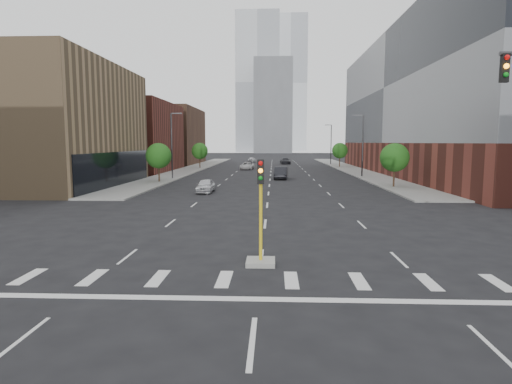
# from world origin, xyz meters

# --- Properties ---
(sidewalk_left_far) EXTENTS (5.00, 92.00, 0.15)m
(sidewalk_left_far) POSITION_xyz_m (-15.00, 74.00, 0.07)
(sidewalk_left_far) COLOR gray
(sidewalk_left_far) RESTS_ON ground
(sidewalk_right_far) EXTENTS (5.00, 92.00, 0.15)m
(sidewalk_right_far) POSITION_xyz_m (15.00, 74.00, 0.07)
(sidewalk_right_far) COLOR gray
(sidewalk_right_far) RESTS_ON ground
(building_left_mid) EXTENTS (20.00, 24.00, 14.00)m
(building_left_mid) POSITION_xyz_m (-27.50, 40.00, 7.00)
(building_left_mid) COLOR #957754
(building_left_mid) RESTS_ON ground
(building_left_far_a) EXTENTS (20.00, 22.00, 12.00)m
(building_left_far_a) POSITION_xyz_m (-27.50, 66.00, 6.00)
(building_left_far_a) COLOR brown
(building_left_far_a) RESTS_ON ground
(building_left_far_b) EXTENTS (20.00, 24.00, 13.00)m
(building_left_far_b) POSITION_xyz_m (-27.50, 92.00, 6.50)
(building_left_far_b) COLOR brown
(building_left_far_b) RESTS_ON ground
(building_right_main) EXTENTS (24.00, 70.00, 22.00)m
(building_right_main) POSITION_xyz_m (29.50, 60.00, 11.00)
(building_right_main) COLOR brown
(building_right_main) RESTS_ON ground
(tower_left) EXTENTS (22.00, 22.00, 70.00)m
(tower_left) POSITION_xyz_m (-8.00, 220.00, 35.00)
(tower_left) COLOR #B2B7BC
(tower_left) RESTS_ON ground
(tower_right) EXTENTS (20.00, 20.00, 80.00)m
(tower_right) POSITION_xyz_m (10.00, 260.00, 40.00)
(tower_right) COLOR #B2B7BC
(tower_right) RESTS_ON ground
(tower_mid) EXTENTS (18.00, 18.00, 44.00)m
(tower_mid) POSITION_xyz_m (0.00, 200.00, 22.00)
(tower_mid) COLOR slate
(tower_mid) RESTS_ON ground
(median_traffic_signal) EXTENTS (1.20, 1.20, 4.40)m
(median_traffic_signal) POSITION_xyz_m (0.00, 8.97, 0.97)
(median_traffic_signal) COLOR #999993
(median_traffic_signal) RESTS_ON ground
(streetlight_right_a) EXTENTS (1.60, 0.22, 9.07)m
(streetlight_right_a) POSITION_xyz_m (13.41, 55.00, 5.01)
(streetlight_right_a) COLOR #2D2D30
(streetlight_right_a) RESTS_ON ground
(streetlight_right_b) EXTENTS (1.60, 0.22, 9.07)m
(streetlight_right_b) POSITION_xyz_m (13.41, 90.00, 5.01)
(streetlight_right_b) COLOR #2D2D30
(streetlight_right_b) RESTS_ON ground
(streetlight_left) EXTENTS (1.60, 0.22, 9.07)m
(streetlight_left) POSITION_xyz_m (-13.41, 50.00, 5.01)
(streetlight_left) COLOR #2D2D30
(streetlight_left) RESTS_ON ground
(tree_left_near) EXTENTS (3.20, 3.20, 4.85)m
(tree_left_near) POSITION_xyz_m (-14.00, 45.00, 3.39)
(tree_left_near) COLOR #382619
(tree_left_near) RESTS_ON ground
(tree_left_far) EXTENTS (3.20, 3.20, 4.85)m
(tree_left_far) POSITION_xyz_m (-14.00, 75.00, 3.39)
(tree_left_far) COLOR #382619
(tree_left_far) RESTS_ON ground
(tree_right_near) EXTENTS (3.20, 3.20, 4.85)m
(tree_right_near) POSITION_xyz_m (14.00, 40.00, 3.39)
(tree_right_near) COLOR #382619
(tree_right_near) RESTS_ON ground
(tree_right_far) EXTENTS (3.20, 3.20, 4.85)m
(tree_right_far) POSITION_xyz_m (14.00, 80.00, 3.39)
(tree_right_far) COLOR #382619
(tree_right_far) RESTS_ON ground
(car_near_left) EXTENTS (1.64, 4.07, 1.39)m
(car_near_left) POSITION_xyz_m (-6.41, 34.52, 0.69)
(car_near_left) COLOR silver
(car_near_left) RESTS_ON ground
(car_mid_right) EXTENTS (2.04, 5.13, 1.66)m
(car_mid_right) POSITION_xyz_m (1.50, 51.14, 0.83)
(car_mid_right) COLOR black
(car_mid_right) RESTS_ON ground
(car_far_left) EXTENTS (2.65, 5.11, 1.38)m
(car_far_left) POSITION_xyz_m (-4.51, 71.71, 0.69)
(car_far_left) COLOR #BCBCBC
(car_far_left) RESTS_ON ground
(car_deep_right) EXTENTS (2.48, 5.11, 1.43)m
(car_deep_right) POSITION_xyz_m (3.21, 92.56, 0.72)
(car_deep_right) COLOR black
(car_deep_right) RESTS_ON ground
(car_distant) EXTENTS (2.13, 4.19, 1.37)m
(car_distant) POSITION_xyz_m (-5.17, 99.93, 0.68)
(car_distant) COLOR #AEAFB3
(car_distant) RESTS_ON ground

